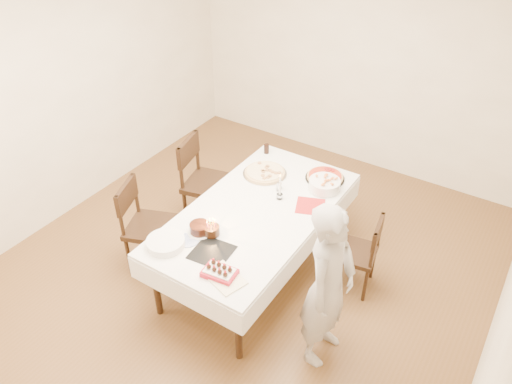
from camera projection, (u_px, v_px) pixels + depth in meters
The scene contains 22 objects.
floor at pixel (246, 266), 5.05m from camera, with size 5.00×5.00×0.00m, color brown.
wall_back at pixel (361, 61), 5.97m from camera, with size 4.50×0.04×2.70m, color #EFE3C9.
wall_left at pixel (68, 92), 5.25m from camera, with size 0.04×5.00×2.70m, color #EFE3C9.
dining_table at pixel (256, 241), 4.80m from camera, with size 1.14×2.14×0.75m, color white.
chair_right_savory at pixel (355, 252), 4.63m from camera, with size 0.42×0.42×0.82m, color black, non-canonical shape.
chair_left_savory at pixel (209, 184), 5.34m from camera, with size 0.53×0.53×1.03m, color black, non-canonical shape.
chair_left_dessert at pixel (152, 227), 4.81m from camera, with size 0.49×0.49×0.96m, color black, non-canonical shape.
person at pixel (328, 287), 3.81m from camera, with size 0.55×0.36×1.51m, color #AFA9A5.
pizza_white at pixel (265, 172), 5.06m from camera, with size 0.45×0.45×0.04m, color beige.
pizza_pepperoni at pixel (325, 177), 4.99m from camera, with size 0.39×0.39×0.04m, color red.
red_placemat at pixel (310, 206), 4.64m from camera, with size 0.26×0.26×0.01m, color #B21E1E.
pasta_bowl at pixel (324, 184), 4.82m from camera, with size 0.30×0.30×0.10m, color white.
taper_candle at pixel (280, 186), 4.65m from camera, with size 0.06×0.06×0.28m, color white.
shaker_pair at pixel (278, 187), 4.81m from camera, with size 0.08×0.08×0.09m, color white, non-canonical shape.
cola_glass at pixel (266, 149), 5.38m from camera, with size 0.06×0.06×0.10m, color black.
layer_cake at pixel (200, 228), 4.31m from camera, with size 0.22×0.22×0.09m, color black.
cake_board at pixel (212, 252), 4.12m from camera, with size 0.32×0.32×0.01m, color black.
birthday_cake at pixel (212, 227), 4.26m from camera, with size 0.14×0.14×0.14m, color #3D2310.
strawberry_box at pixel (220, 272), 3.89m from camera, with size 0.26×0.18×0.07m, color maroon, non-canonical shape.
box_lid at pixel (224, 278), 3.88m from camera, with size 0.33×0.22×0.03m, color beige.
plate_stack at pixel (166, 243), 4.17m from camera, with size 0.32×0.32×0.07m, color white.
china_plate at pixel (188, 240), 4.24m from camera, with size 0.19×0.19×0.01m, color white.
Camera 1 is at (2.06, -3.02, 3.57)m, focal length 35.00 mm.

